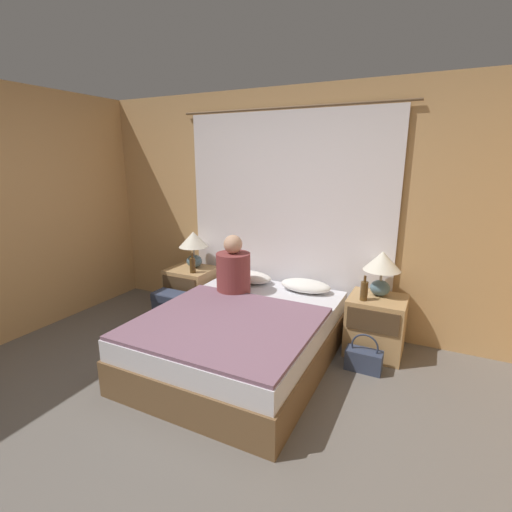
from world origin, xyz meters
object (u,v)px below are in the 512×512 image
at_px(lamp_right, 382,266).
at_px(pillow_left, 249,277).
at_px(bed, 242,337).
at_px(nightstand_right, 376,325).
at_px(lamp_left, 194,243).
at_px(person_left_in_bed, 233,270).
at_px(backpack_on_floor, 170,307).
at_px(beer_bottle_on_right_stand, 364,291).
at_px(pillow_right, 305,286).
at_px(beer_bottle_on_left_stand, 193,265).
at_px(nightstand_left, 192,291).
at_px(handbag_on_floor, 364,359).

bearing_deg(lamp_right, pillow_left, -179.72).
distance_m(bed, nightstand_right, 1.26).
distance_m(lamp_left, lamp_right, 2.10).
height_order(lamp_right, person_left_in_bed, person_left_in_bed).
bearing_deg(backpack_on_floor, beer_bottle_on_right_stand, 8.21).
bearing_deg(pillow_left, backpack_on_floor, -146.88).
bearing_deg(pillow_right, beer_bottle_on_right_stand, -16.81).
bearing_deg(nightstand_right, backpack_on_floor, -169.10).
bearing_deg(bed, backpack_on_floor, 164.43).
height_order(nightstand_right, beer_bottle_on_right_stand, beer_bottle_on_right_stand).
bearing_deg(pillow_left, person_left_in_bed, -88.93).
relative_size(bed, person_left_in_bed, 3.21).
distance_m(pillow_right, beer_bottle_on_right_stand, 0.65).
relative_size(nightstand_right, beer_bottle_on_left_stand, 2.42).
distance_m(nightstand_right, beer_bottle_on_left_stand, 2.03).
xyz_separation_m(bed, nightstand_left, (-1.05, 0.70, 0.04)).
distance_m(lamp_left, pillow_right, 1.41).
bearing_deg(nightstand_left, beer_bottle_on_right_stand, -3.37).
xyz_separation_m(backpack_on_floor, handbag_on_floor, (2.08, 0.04, -0.11)).
distance_m(beer_bottle_on_right_stand, handbag_on_floor, 0.60).
bearing_deg(nightstand_right, pillow_left, 177.15).
xyz_separation_m(lamp_right, pillow_right, (-0.73, -0.01, -0.30)).
bearing_deg(pillow_right, nightstand_right, -5.39).
bearing_deg(beer_bottle_on_right_stand, person_left_in_bed, -172.69).
relative_size(pillow_left, beer_bottle_on_left_stand, 2.29).
xyz_separation_m(pillow_right, beer_bottle_on_left_stand, (-1.26, -0.19, 0.11)).
relative_size(lamp_left, pillow_left, 0.81).
bearing_deg(beer_bottle_on_left_stand, lamp_right, 5.53).
xyz_separation_m(lamp_right, beer_bottle_on_left_stand, (-1.99, -0.19, -0.20)).
height_order(lamp_right, pillow_right, lamp_right).
relative_size(backpack_on_floor, handbag_on_floor, 1.14).
relative_size(nightstand_right, pillow_left, 1.05).
distance_m(lamp_left, backpack_on_floor, 0.78).
bearing_deg(person_left_in_bed, lamp_left, 154.19).
xyz_separation_m(lamp_left, pillow_left, (0.73, -0.01, -0.30)).
relative_size(person_left_in_bed, backpack_on_floor, 1.52).
distance_m(pillow_left, handbag_on_floor, 1.48).
distance_m(pillow_right, person_left_in_bed, 0.75).
distance_m(beer_bottle_on_left_stand, handbag_on_floor, 2.05).
bearing_deg(beer_bottle_on_left_stand, nightstand_right, 3.38).
height_order(nightstand_right, handbag_on_floor, nightstand_right).
relative_size(nightstand_left, pillow_right, 1.05).
xyz_separation_m(pillow_left, beer_bottle_on_left_stand, (-0.61, -0.19, 0.11)).
height_order(bed, handbag_on_floor, bed).
height_order(beer_bottle_on_left_stand, beer_bottle_on_right_stand, beer_bottle_on_right_stand).
distance_m(lamp_left, beer_bottle_on_left_stand, 0.30).
xyz_separation_m(bed, handbag_on_floor, (1.02, 0.33, -0.13)).
distance_m(beer_bottle_on_right_stand, backpack_on_floor, 2.06).
xyz_separation_m(beer_bottle_on_right_stand, backpack_on_floor, (-1.99, -0.29, -0.42)).
bearing_deg(pillow_right, lamp_right, 0.53).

